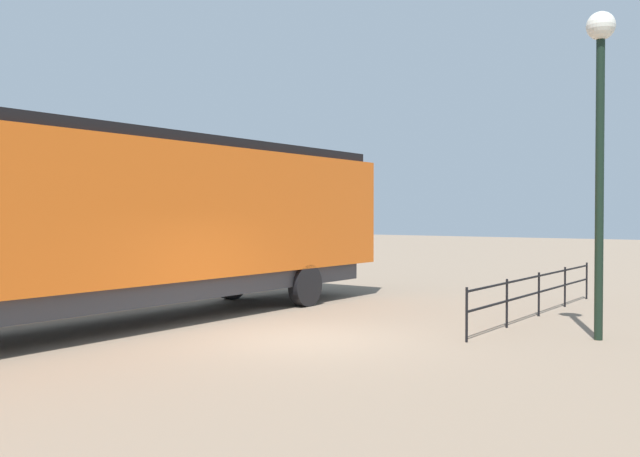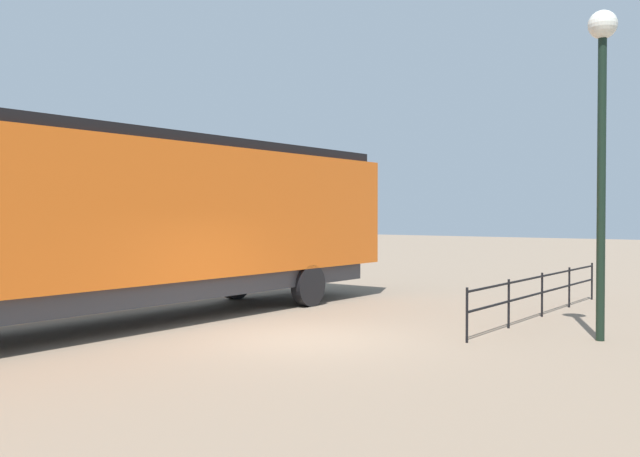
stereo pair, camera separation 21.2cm
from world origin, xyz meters
name	(u,v)px [view 2 (the right image)]	position (x,y,z in m)	size (l,w,h in m)	color
ground_plane	(304,339)	(0.00, 0.00, 0.00)	(120.00, 120.00, 0.00)	#84705B
locomotive	(111,217)	(-4.19, -1.32, 2.35)	(2.95, 17.61, 4.18)	orange
lamp_post	(602,104)	(4.63, 3.26, 4.51)	(0.54, 0.54, 6.28)	black
platform_fence	(542,288)	(2.68, 5.66, 0.68)	(0.05, 8.29, 1.04)	black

